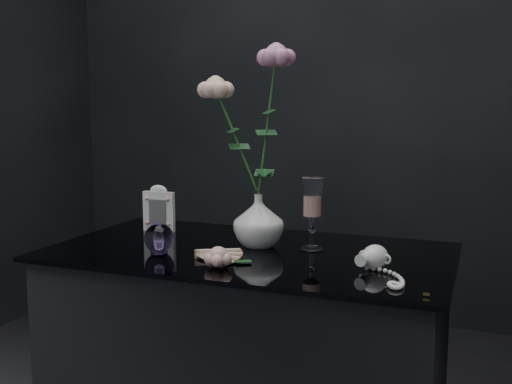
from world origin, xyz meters
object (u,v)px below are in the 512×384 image
at_px(picture_frame, 159,208).
at_px(loose_rose, 218,257).
at_px(wine_glass, 312,214).
at_px(pearl_jar, 375,256).
at_px(vase, 258,221).
at_px(paperweight, 159,238).

bearing_deg(picture_frame, loose_rose, -44.11).
bearing_deg(wine_glass, loose_rose, -122.29).
bearing_deg(wine_glass, pearl_jar, -34.57).
height_order(vase, wine_glass, wine_glass).
height_order(vase, paperweight, vase).
distance_m(wine_glass, loose_rose, 0.30).
bearing_deg(vase, picture_frame, 167.36).
bearing_deg(paperweight, pearl_jar, 5.00).
bearing_deg(paperweight, loose_rose, -19.36).
bearing_deg(vase, loose_rose, -93.49).
height_order(picture_frame, pearl_jar, picture_frame).
xyz_separation_m(vase, picture_frame, (-0.35, 0.08, -0.00)).
bearing_deg(paperweight, vase, 36.35).
distance_m(paperweight, loose_rose, 0.21).
height_order(wine_glass, paperweight, wine_glass).
bearing_deg(vase, wine_glass, 8.17).
relative_size(paperweight, loose_rose, 0.53).
height_order(paperweight, loose_rose, paperweight).
bearing_deg(pearl_jar, paperweight, -157.77).
distance_m(paperweight, pearl_jar, 0.55).
distance_m(vase, picture_frame, 0.36).
relative_size(picture_frame, pearl_jar, 0.67).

